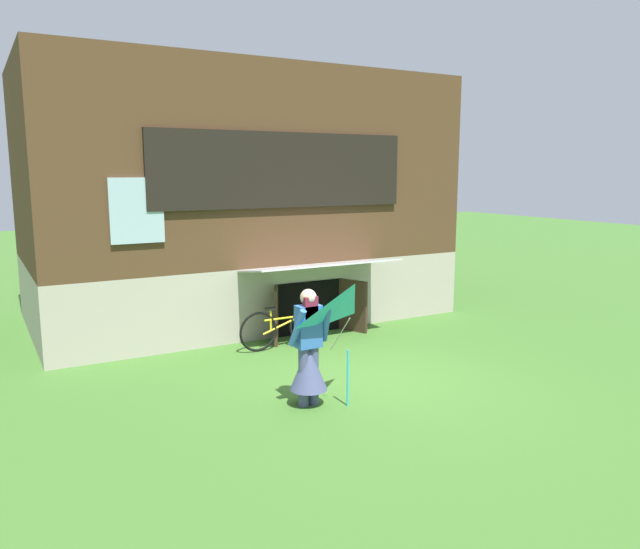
% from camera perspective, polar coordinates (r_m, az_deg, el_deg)
% --- Properties ---
extents(ground_plane, '(60.00, 60.00, 0.00)m').
position_cam_1_polar(ground_plane, '(9.69, 4.73, -9.79)').
color(ground_plane, '#3D6B28').
extents(log_house, '(8.70, 5.72, 5.25)m').
position_cam_1_polar(log_house, '(13.85, -7.67, 7.06)').
color(log_house, '#ADA393').
rests_on(log_house, ground_plane).
extents(person, '(0.61, 0.52, 1.64)m').
position_cam_1_polar(person, '(8.49, -1.06, -7.65)').
color(person, '#474C75').
rests_on(person, ground_plane).
extents(kite, '(1.00, 0.90, 1.68)m').
position_cam_1_polar(kite, '(8.13, 3.24, -3.65)').
color(kite, '#2DB2CC').
rests_on(kite, ground_plane).
extents(bicycle_yellow, '(1.72, 0.08, 0.78)m').
position_cam_1_polar(bicycle_yellow, '(11.31, -3.46, -4.92)').
color(bicycle_yellow, black).
rests_on(bicycle_yellow, ground_plane).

